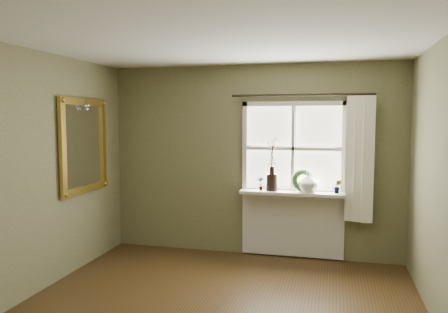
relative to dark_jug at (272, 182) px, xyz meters
name	(u,v)px	position (x,y,z in m)	size (l,w,h in m)	color
ceiling	(205,33)	(-0.29, -2.12, 1.57)	(4.50, 4.50, 0.00)	silver
wall_back	(253,160)	(-0.29, 0.18, 0.27)	(4.00, 0.10, 2.60)	#696845
wall_left	(6,177)	(-2.34, -2.12, 0.27)	(0.10, 4.50, 2.60)	#696845
wall_front	(21,282)	(-0.29, -4.42, 0.27)	(4.00, 0.10, 2.60)	#696845
window_frame	(293,148)	(0.26, 0.11, 0.45)	(1.36, 0.06, 1.24)	silver
window_sill	(292,193)	(0.26, 0.00, -0.13)	(1.36, 0.26, 0.04)	silver
window_apron	(292,224)	(0.26, 0.11, -0.57)	(1.36, 0.04, 0.88)	silver
dark_jug	(272,182)	(0.00, 0.00, 0.00)	(0.15, 0.15, 0.23)	black
cream_vase	(308,182)	(0.48, 0.00, 0.02)	(0.26, 0.26, 0.27)	beige
wreath	(303,183)	(0.41, 0.04, 0.00)	(0.29, 0.29, 0.07)	#28461F
potted_plant_left	(261,183)	(-0.15, 0.00, -0.02)	(0.10, 0.06, 0.18)	#28461F
potted_plant_right	(338,186)	(0.84, 0.00, -0.02)	(0.10, 0.08, 0.18)	#28461F
curtain	(359,159)	(1.10, 0.01, 0.33)	(0.36, 0.12, 1.59)	white
curtain_rod	(301,95)	(0.36, 0.05, 1.15)	(0.03, 0.03, 1.84)	black
gilt_mirror	(84,145)	(-2.25, -0.86, 0.51)	(0.10, 0.99, 1.18)	white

